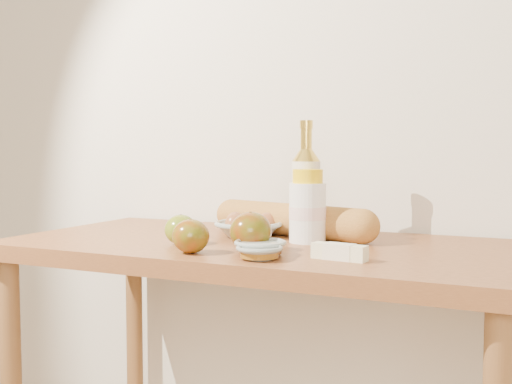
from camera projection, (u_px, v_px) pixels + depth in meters
back_wall at (311, 84)px, 1.79m from camera, size 3.50×0.02×2.60m
table at (261, 293)px, 1.52m from camera, size 1.20×0.60×0.90m
bourbon_bottle at (306, 191)px, 1.57m from camera, size 0.08×0.08×0.29m
cream_bottle at (308, 209)px, 1.50m from camera, size 0.10×0.10×0.17m
egg_bowl at (249, 227)px, 1.60m from camera, size 0.20×0.20×0.06m
baguette at (292, 220)px, 1.61m from camera, size 0.50×0.21×0.08m
apple_yellowgreen at (181, 230)px, 1.47m from camera, size 0.08×0.08×0.07m
apple_redgreen_front at (191, 236)px, 1.35m from camera, size 0.09×0.09×0.07m
apple_redgreen_right at (251, 231)px, 1.38m from camera, size 0.12×0.12×0.08m
sugar_bowl at (260, 247)px, 1.32m from camera, size 0.11×0.11×0.03m
syrup_bowl at (259, 252)px, 1.28m from camera, size 0.12×0.12×0.03m
butter_stick at (339, 252)px, 1.27m from camera, size 0.12×0.05×0.03m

